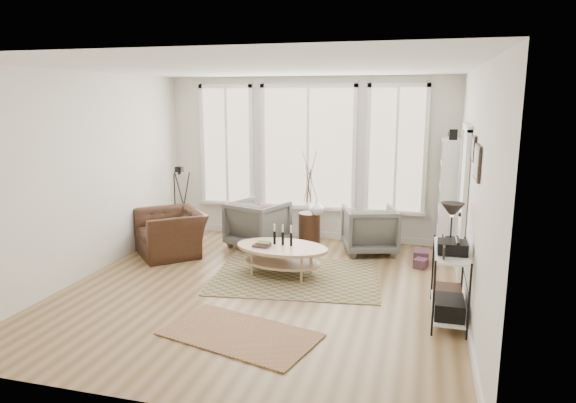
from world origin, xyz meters
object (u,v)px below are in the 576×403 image
(armchair_left, at_px, (258,224))
(armchair_right, at_px, (370,229))
(accent_chair, at_px, (171,233))
(bookcase, at_px, (449,198))
(coffee_table, at_px, (281,252))
(side_table, at_px, (310,202))
(low_shelf, at_px, (450,276))

(armchair_left, xyz_separation_m, armchair_right, (1.90, 0.15, -0.01))
(armchair_right, xyz_separation_m, accent_chair, (-3.14, -0.95, -0.03))
(bookcase, relative_size, coffee_table, 1.43)
(coffee_table, relative_size, side_table, 0.90)
(low_shelf, xyz_separation_m, armchair_left, (-3.07, 2.21, -0.11))
(bookcase, distance_m, armchair_left, 3.19)
(bookcase, distance_m, low_shelf, 2.56)
(coffee_table, height_order, accent_chair, accent_chair)
(side_table, bearing_deg, armchair_right, -9.10)
(coffee_table, bearing_deg, bookcase, 34.18)
(accent_chair, bearing_deg, armchair_left, 79.42)
(bookcase, bearing_deg, armchair_right, -172.76)
(armchair_left, height_order, side_table, side_table)
(armchair_right, distance_m, accent_chair, 3.28)
(side_table, bearing_deg, armchair_left, -158.91)
(side_table, bearing_deg, low_shelf, -48.60)
(armchair_right, bearing_deg, low_shelf, 98.87)
(bookcase, height_order, low_shelf, bookcase)
(bookcase, bearing_deg, accent_chair, -165.73)
(coffee_table, bearing_deg, accent_chair, 166.57)
(bookcase, xyz_separation_m, armchair_right, (-1.23, -0.16, -0.57))
(armchair_right, bearing_deg, bookcase, 169.70)
(accent_chair, bearing_deg, armchair_right, 63.48)
(armchair_right, distance_m, side_table, 1.14)
(coffee_table, height_order, side_table, side_table)
(low_shelf, relative_size, accent_chair, 1.18)
(armchair_left, xyz_separation_m, side_table, (0.84, 0.32, 0.36))
(coffee_table, relative_size, armchair_right, 1.68)
(bookcase, bearing_deg, armchair_left, -174.36)
(coffee_table, relative_size, accent_chair, 1.30)
(bookcase, height_order, armchair_left, bookcase)
(low_shelf, bearing_deg, armchair_left, 144.22)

